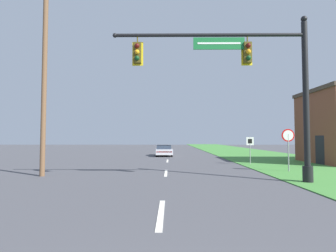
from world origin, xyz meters
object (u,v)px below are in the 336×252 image
Objects in this scene: utility_pole_near at (44,73)px; signal_mast at (257,81)px; car_ahead at (164,150)px; stop_sign at (288,140)px; route_sign_post at (250,144)px.

signal_mast is at bearing -10.35° from utility_pole_near.
utility_pole_near is (-5.99, -15.98, 4.85)m from car_ahead.
utility_pole_near is (-10.69, 1.95, 0.85)m from signal_mast.
stop_sign is 0.24× the size of utility_pole_near.
signal_mast is at bearing -128.76° from stop_sign.
stop_sign is at bearing 7.67° from utility_pole_near.
route_sign_post reaches higher than car_ahead.
route_sign_post is at bearing 25.52° from utility_pole_near.
signal_mast reaches higher than stop_sign.
stop_sign is at bearing -61.23° from car_ahead.
signal_mast is 8.86m from route_sign_post.
car_ahead is 12.02m from route_sign_post.
utility_pole_near reaches higher than route_sign_post.
signal_mast is 18.96m from car_ahead.
utility_pole_near reaches higher than stop_sign.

